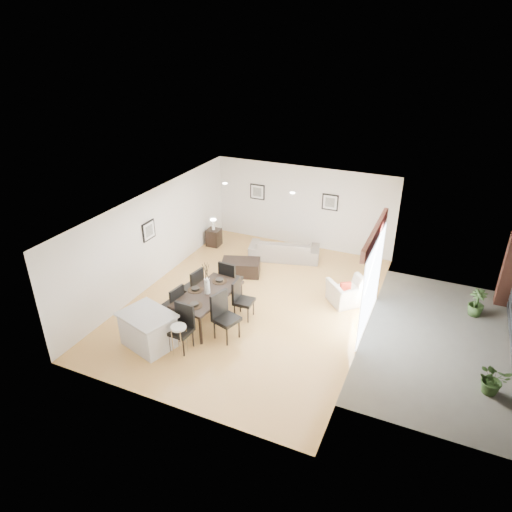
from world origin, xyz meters
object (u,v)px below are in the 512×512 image
at_px(armchair, 349,292).
at_px(dining_chair_enear, 223,313).
at_px(sofa, 284,249).
at_px(bar_stool, 179,330).
at_px(dining_chair_efar, 241,297).
at_px(side_table, 214,237).
at_px(dining_chair_wfar, 194,285).
at_px(dining_chair_foot, 229,278).
at_px(dining_chair_wnear, 174,304).
at_px(coffee_table, 241,267).
at_px(kitchen_island, 148,329).
at_px(dining_table, 208,296).
at_px(dining_chair_head, 182,324).

xyz_separation_m(armchair, dining_chair_enear, (-2.34, -2.64, 0.32)).
height_order(sofa, bar_stool, bar_stool).
distance_m(dining_chair_efar, side_table, 4.37).
relative_size(dining_chair_wfar, bar_stool, 1.42).
bearing_deg(bar_stool, sofa, 85.47).
distance_m(dining_chair_efar, dining_chair_foot, 0.97).
bearing_deg(armchair, dining_chair_wnear, -7.51).
relative_size(dining_chair_enear, dining_chair_foot, 1.06).
bearing_deg(coffee_table, kitchen_island, -115.87).
height_order(dining_chair_wfar, coffee_table, dining_chair_wfar).
height_order(kitchen_island, bar_stool, kitchen_island).
bearing_deg(dining_table, armchair, 42.19).
bearing_deg(dining_chair_foot, dining_table, 92.83).
height_order(sofa, armchair, armchair).
xyz_separation_m(armchair, coffee_table, (-3.30, 0.27, -0.10)).
xyz_separation_m(dining_chair_enear, bar_stool, (-0.58, -0.98, -0.00)).
height_order(dining_chair_enear, dining_chair_foot, dining_chair_enear).
bearing_deg(dining_chair_enear, dining_table, 73.25).
bearing_deg(kitchen_island, side_table, 119.47).
relative_size(dining_chair_wnear, dining_chair_foot, 0.97).
bearing_deg(sofa, bar_stool, 71.09).
height_order(dining_table, dining_chair_wnear, dining_chair_wnear).
distance_m(dining_chair_foot, side_table, 3.42).
bearing_deg(sofa, coffee_table, 47.54).
xyz_separation_m(armchair, kitchen_island, (-3.75, -3.62, 0.10)).
bearing_deg(dining_table, sofa, 88.77).
xyz_separation_m(sofa, coffee_table, (-0.80, -1.50, -0.10)).
height_order(sofa, coffee_table, sofa).
bearing_deg(bar_stool, dining_chair_wnear, 128.16).
bearing_deg(kitchen_island, bar_stool, 16.38).
bearing_deg(kitchen_island, armchair, 60.36).
bearing_deg(bar_stool, dining_chair_head, 105.44).
relative_size(dining_chair_foot, coffee_table, 0.99).
bearing_deg(dining_chair_wfar, dining_table, 64.63).
distance_m(armchair, kitchen_island, 5.22).
distance_m(dining_table, dining_chair_wfar, 0.81).
height_order(dining_chair_enear, kitchen_island, dining_chair_enear).
distance_m(armchair, dining_table, 3.74).
height_order(dining_chair_wnear, dining_chair_enear, dining_chair_enear).
bearing_deg(dining_chair_efar, side_table, 35.16).
bearing_deg(side_table, dining_chair_enear, -58.69).
bearing_deg(kitchen_island, dining_chair_foot, 90.25).
distance_m(coffee_table, bar_stool, 3.94).
bearing_deg(dining_chair_wnear, coffee_table, -179.51).
xyz_separation_m(sofa, dining_chair_wfar, (-1.17, -3.51, 0.27)).
xyz_separation_m(dining_chair_foot, kitchen_island, (-0.75, -2.59, -0.19)).
relative_size(sofa, dining_chair_wfar, 2.05).
xyz_separation_m(dining_chair_efar, kitchen_island, (-1.42, -1.89, -0.15)).
distance_m(armchair, side_table, 5.28).
bearing_deg(armchair, coffee_table, -48.44).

